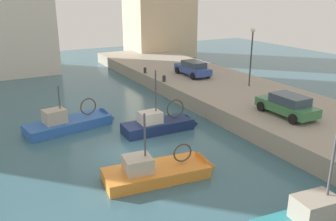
{
  "coord_description": "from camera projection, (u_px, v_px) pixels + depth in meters",
  "views": [
    {
      "loc": [
        -7.02,
        -17.18,
        8.76
      ],
      "look_at": [
        3.77,
        2.68,
        1.2
      ],
      "focal_mm": 37.93,
      "sensor_mm": 36.0,
      "label": 1
    }
  ],
  "objects": [
    {
      "name": "water_surface",
      "position": [
        132.0,
        153.0,
        20.27
      ],
      "size": [
        80.0,
        80.0,
        0.0
      ],
      "primitive_type": "plane",
      "color": "#386070",
      "rests_on": "ground"
    },
    {
      "name": "quay_wall",
      "position": [
        281.0,
        113.0,
        25.29
      ],
      "size": [
        9.0,
        56.0,
        1.2
      ],
      "primitive_type": "cube",
      "color": "#9E9384",
      "rests_on": "ground"
    },
    {
      "name": "fishing_boat_blue",
      "position": [
        74.0,
        126.0,
        24.15
      ],
      "size": [
        6.6,
        3.01,
        3.96
      ],
      "color": "#2D60B7",
      "rests_on": "ground"
    },
    {
      "name": "fishing_boat_navy",
      "position": [
        162.0,
        128.0,
        23.65
      ],
      "size": [
        5.49,
        1.97,
        4.87
      ],
      "color": "navy",
      "rests_on": "ground"
    },
    {
      "name": "fishing_boat_orange",
      "position": [
        164.0,
        175.0,
        17.71
      ],
      "size": [
        6.08,
        2.75,
        4.38
      ],
      "color": "orange",
      "rests_on": "ground"
    },
    {
      "name": "parked_car_blue",
      "position": [
        193.0,
        68.0,
        33.59
      ],
      "size": [
        1.93,
        4.28,
        1.4
      ],
      "color": "#334C9E",
      "rests_on": "quay_wall"
    },
    {
      "name": "parked_car_green",
      "position": [
        287.0,
        105.0,
        22.65
      ],
      "size": [
        1.93,
        4.15,
        1.4
      ],
      "color": "#387547",
      "rests_on": "quay_wall"
    },
    {
      "name": "mooring_bollard_south",
      "position": [
        164.0,
        79.0,
        31.46
      ],
      "size": [
        0.28,
        0.28,
        0.55
      ],
      "primitive_type": "cylinder",
      "color": "#2D2D33",
      "rests_on": "quay_wall"
    },
    {
      "name": "mooring_bollard_mid",
      "position": [
        145.0,
        70.0,
        34.8
      ],
      "size": [
        0.28,
        0.28,
        0.55
      ],
      "primitive_type": "cylinder",
      "color": "#2D2D33",
      "rests_on": "quay_wall"
    },
    {
      "name": "quay_streetlamp",
      "position": [
        252.0,
        47.0,
        29.1
      ],
      "size": [
        0.36,
        0.36,
        4.83
      ],
      "color": "#38383D",
      "rests_on": "quay_wall"
    },
    {
      "name": "waterfront_building_west_mid",
      "position": [
        159.0,
        6.0,
        48.62
      ],
      "size": [
        8.87,
        6.53,
        13.88
      ],
      "color": "beige",
      "rests_on": "ground"
    },
    {
      "name": "waterfront_building_east_mid",
      "position": [
        11.0,
        2.0,
        38.48
      ],
      "size": [
        8.25,
        7.6,
        15.48
      ],
      "color": "silver",
      "rests_on": "ground"
    }
  ]
}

